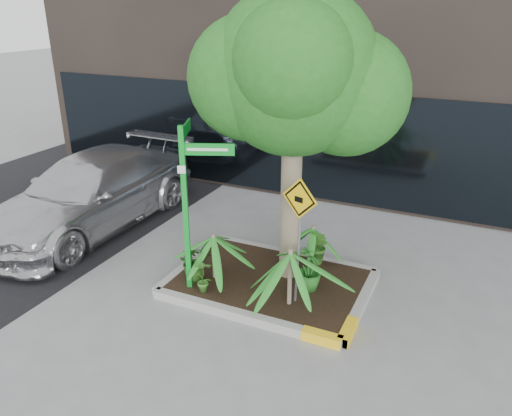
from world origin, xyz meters
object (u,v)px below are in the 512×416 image
at_px(tree, 295,72).
at_px(parked_car, 92,192).
at_px(street_sign_post, 189,194).
at_px(cattle_sign, 299,220).

xyz_separation_m(tree, parked_car, (-4.72, 0.41, -2.82)).
bearing_deg(parked_car, street_sign_post, -21.24).
height_order(tree, parked_car, tree).
xyz_separation_m(tree, cattle_sign, (0.42, -0.76, -2.05)).
distance_m(street_sign_post, cattle_sign, 1.78).
bearing_deg(tree, cattle_sign, -60.74).
height_order(street_sign_post, cattle_sign, street_sign_post).
bearing_deg(cattle_sign, street_sign_post, -153.27).
bearing_deg(parked_car, cattle_sign, -11.02).
bearing_deg(cattle_sign, tree, 136.98).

